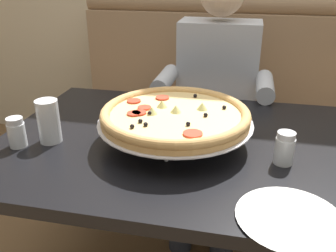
% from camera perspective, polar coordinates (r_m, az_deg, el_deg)
% --- Properties ---
extents(booth_bench, '(1.68, 0.78, 1.13)m').
position_cam_1_polar(booth_bench, '(2.20, 7.28, 0.32)').
color(booth_bench, '#937556').
rests_on(booth_bench, ground_plane).
extents(dining_table, '(1.32, 0.89, 0.73)m').
position_cam_1_polar(dining_table, '(1.28, 3.74, -5.71)').
color(dining_table, black).
rests_on(dining_table, ground_plane).
extents(diner_main, '(0.54, 0.64, 1.27)m').
position_cam_1_polar(diner_main, '(1.84, 7.38, 5.87)').
color(diner_main, '#2D3342').
rests_on(diner_main, ground_plane).
extents(pizza, '(0.51, 0.51, 0.13)m').
position_cam_1_polar(pizza, '(1.19, 1.10, 1.59)').
color(pizza, silver).
rests_on(pizza, dining_table).
extents(shaker_oregano, '(0.06, 0.06, 0.10)m').
position_cam_1_polar(shaker_oregano, '(1.14, 17.62, -3.62)').
color(shaker_oregano, white).
rests_on(shaker_oregano, dining_table).
extents(shaker_pepper_flakes, '(0.06, 0.06, 0.10)m').
position_cam_1_polar(shaker_pepper_flakes, '(1.28, -22.42, -1.21)').
color(shaker_pepper_flakes, white).
rests_on(shaker_pepper_flakes, dining_table).
extents(plate_near_left, '(0.26, 0.26, 0.02)m').
position_cam_1_polar(plate_near_left, '(0.93, 18.47, -13.08)').
color(plate_near_left, white).
rests_on(plate_near_left, dining_table).
extents(drinking_glass, '(0.07, 0.07, 0.15)m').
position_cam_1_polar(drinking_glass, '(1.27, -18.00, 0.35)').
color(drinking_glass, silver).
rests_on(drinking_glass, dining_table).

